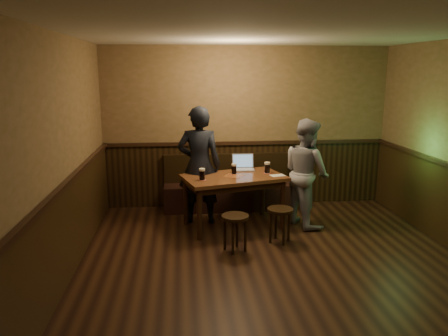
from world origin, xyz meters
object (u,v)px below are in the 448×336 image
Objects in this scene: stool_right at (280,215)px; pint_left at (202,174)px; person_suit at (199,165)px; pub_table at (234,183)px; bench at (227,191)px; stool_left at (235,222)px; pint_mid at (234,169)px; laptop at (243,166)px; person_grey at (306,173)px; pint_right at (267,168)px.

stool_right is 1.28m from pint_left.
pub_table is at bearing 160.23° from person_suit.
person_suit reaches higher than pub_table.
pint_left is 0.46m from person_suit.
stool_left is at bearing -92.83° from bench.
laptop reaches higher than pint_mid.
stool_left is 1.42× the size of laptop.
bench is 1.31× the size of person_grey.
pint_left is 0.99× the size of pint_right.
laptop is at bearing -160.78° from person_suit.
stool_left is at bearing -160.06° from stool_right.
pint_left is 0.10× the size of person_grey.
bench is at bearing 31.64° from person_grey.
pint_left is 0.94m from laptop.
pint_mid is at bearing -88.63° from bench.
person_suit is (-1.06, 0.12, 0.03)m from pint_right.
stool_right is 0.98m from pint_right.
person_grey reaches higher than bench.
bench reaches higher than stool_right.
stool_right is at bearing -87.87° from pint_right.
person_grey reaches higher than pint_left.
pint_mid is 0.52m from pint_right.
bench is 0.98m from pint_mid.
person_suit is (-0.51, -0.66, 0.62)m from bench.
pint_mid is at bearing 65.40° from pub_table.
person_grey is (1.11, -0.13, -0.05)m from pint_mid.
pint_right is 0.11× the size of person_grey.
pint_mid is 0.55m from person_suit.
pint_left is at bearing 118.52° from stool_left.
stool_right is (0.57, -0.70, -0.31)m from pub_table.
pint_mid is at bearing 172.19° from person_suit.
bench is at bearing 74.57° from pub_table.
stool_left is at bearing -120.49° from pint_right.
pint_right is 0.10× the size of person_suit.
bench is 4.45× the size of stool_right.
pint_right is at bearing 92.13° from stool_right.
pint_left is (-0.49, -0.21, 0.19)m from pub_table.
person_grey is at bearing -13.50° from pint_right.
bench is at bearing 91.37° from pint_mid.
laptop reaches higher than stool_left.
stool_left is 0.71m from stool_right.
pub_table is 10.28× the size of pint_mid.
stool_left is (-0.09, -1.85, 0.09)m from bench.
stool_right is 1.54m from person_suit.
pint_right is 0.50× the size of laptop.
person_suit reaches higher than stool_right.
pub_table is at bearing 129.23° from stool_right.
laptop is at bearing 48.19° from pub_table.
pub_table is at bearing -115.78° from laptop.
bench is at bearing 66.20° from pint_left.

